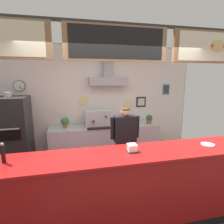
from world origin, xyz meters
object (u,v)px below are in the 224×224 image
Objects in this scene: pizza_oven at (12,136)px; potted_rosemary at (149,119)px; shop_worker at (125,144)px; espresso_machine at (97,119)px; pepper_grinder at (3,153)px; napkin_holder at (132,148)px; potted_oregano at (117,121)px; potted_basil at (132,119)px; condiment_plate at (208,144)px; potted_thyme at (65,122)px.

potted_rosemary is (3.25, 0.25, 0.16)m from pizza_oven.
espresso_machine is at bearing -71.40° from shop_worker.
napkin_holder is at bearing -0.47° from pepper_grinder.
pizza_oven is 9.07× the size of potted_oregano.
potted_basil reaches higher than potted_oregano.
potted_oregano is (2.37, 0.27, 0.14)m from pizza_oven.
shop_worker is at bearing 135.56° from condiment_plate.
napkin_holder is (-0.32, -2.11, 0.14)m from potted_oregano.
potted_rosemary reaches higher than condiment_plate.
espresso_machine is at bearing -176.66° from potted_oregano.
potted_rosemary is at bearing 60.16° from napkin_holder.
shop_worker is 8.01× the size of condiment_plate.
shop_worker is 6.66× the size of potted_rosemary.
shop_worker reaches higher than potted_rosemary.
potted_basil is 2.20m from condiment_plate.
potted_thyme is 1.67× the size of napkin_holder.
pepper_grinder is (-2.32, -2.11, 0.19)m from potted_basil.
potted_thyme is at bearing 14.64° from pizza_oven.
pizza_oven is 7.73× the size of potted_basil.
espresso_machine reaches higher than condiment_plate.
pepper_grinder is (-1.41, -2.06, 0.12)m from espresso_machine.
pepper_grinder is at bearing 179.20° from condiment_plate.
napkin_holder is (0.19, -2.08, 0.04)m from espresso_machine.
potted_thyme is at bearing 179.50° from potted_oregano.
potted_basil is at bearing 102.39° from condiment_plate.
shop_worker is at bearing 27.91° from pepper_grinder.
espresso_machine is at bearing -3.01° from potted_thyme.
espresso_machine is 3.12× the size of condiment_plate.
napkin_holder is at bearing -41.76° from pizza_oven.
napkin_holder is at bearing -119.84° from potted_rosemary.
espresso_machine is 0.91m from potted_basil.
napkin_holder is (-0.72, -2.12, 0.11)m from potted_basil.
potted_rosemary is 3.48m from pepper_grinder.
pizza_oven is 3.75m from condiment_plate.
shop_worker reaches higher than potted_oregano.
napkin_holder reaches higher than potted_basil.
potted_rosemary is 1.49× the size of napkin_holder.
espresso_machine reaches higher than potted_basil.
pepper_grinder is 2.80m from condiment_plate.
napkin_holder is (1.60, -0.01, -0.08)m from pepper_grinder.
potted_thyme is (1.09, 0.28, 0.19)m from pizza_oven.
espresso_machine reaches higher than potted_rosemary.
pepper_grinder is (-0.64, -2.10, 0.17)m from potted_thyme.
potted_oregano is at bearing -177.74° from potted_basil.
potted_basil is at bearing 175.01° from potted_rosemary.
napkin_holder is (-1.19, -2.08, 0.12)m from potted_rosemary.
potted_oregano is at bearing 47.48° from pepper_grinder.
potted_basil is 2.24m from napkin_holder.
potted_thyme is 1.35× the size of condiment_plate.
potted_oregano is at bearing 6.58° from pizza_oven.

